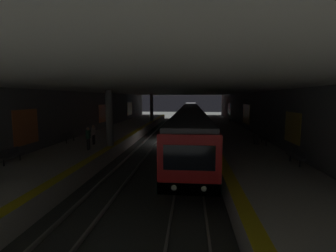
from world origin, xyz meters
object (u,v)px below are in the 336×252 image
object	(u,v)px
bench_right_mid	(69,136)
person_walking_mid	(93,134)
bench_left_near	(297,155)
pillar_far	(152,108)
person_waiting_near	(88,137)
pillar_near	(109,118)
bench_right_near	(10,155)
metro_train	(191,116)
trash_bin	(256,139)
bench_left_mid	(265,138)
bench_left_far	(231,119)

from	to	relation	value
bench_right_mid	person_walking_mid	bearing A→B (deg)	-109.04
bench_left_near	bench_right_mid	xyz separation A→B (m)	(5.79, 17.07, 0.00)
pillar_far	person_waiting_near	bearing A→B (deg)	177.26
pillar_near	bench_right_near	world-z (taller)	pillar_near
metro_train	bench_left_near	size ratio (longest dim) A/B	34.62
pillar_near	trash_bin	xyz separation A→B (m)	(1.82, -12.15, -1.85)
bench_right_near	person_walking_mid	xyz separation A→B (m)	(6.28, -2.63, 0.37)
bench_left_near	pillar_far	bearing A→B (deg)	26.29
pillar_near	bench_right_near	bearing A→B (deg)	144.43
metro_train	pillar_near	bearing A→B (deg)	162.18
pillar_near	bench_left_near	xyz separation A→B (m)	(-4.46, -12.88, -1.75)
bench_right_near	bench_right_mid	size ratio (longest dim) A/B	1.00
bench_right_mid	person_walking_mid	xyz separation A→B (m)	(-0.91, -2.63, 0.37)
bench_left_near	person_walking_mid	size ratio (longest dim) A/B	1.03
pillar_near	bench_left_near	bearing A→B (deg)	-109.11
pillar_near	pillar_far	world-z (taller)	same
bench_right_near	bench_right_mid	world-z (taller)	same
bench_left_mid	bench_right_near	xyz separation A→B (m)	(-7.74, 17.07, 0.00)
pillar_far	metro_train	bearing A→B (deg)	-100.76
metro_train	person_walking_mid	xyz separation A→B (m)	(-19.95, 8.11, -0.09)
bench_right_mid	person_waiting_near	distance (m)	4.32
pillar_near	metro_train	size ratio (longest dim) A/B	0.08
bench_left_near	bench_right_near	distance (m)	17.13
bench_left_mid	bench_right_mid	bearing A→B (deg)	91.86
metro_train	person_waiting_near	bearing A→B (deg)	160.84
bench_left_far	trash_bin	xyz separation A→B (m)	(-18.22, 0.73, -0.10)
pillar_near	person_walking_mid	xyz separation A→B (m)	(0.43, 1.56, -1.38)
pillar_near	bench_left_mid	distance (m)	13.14
person_waiting_near	bench_left_far	bearing A→B (deg)	-32.80
bench_left_near	person_walking_mid	xyz separation A→B (m)	(4.89, 14.44, 0.37)
bench_left_far	bench_right_near	size ratio (longest dim) A/B	1.00
bench_right_near	person_waiting_near	bearing A→B (deg)	-36.35
pillar_far	bench_left_mid	size ratio (longest dim) A/B	2.68
metro_train	bench_right_near	world-z (taller)	metro_train
bench_left_far	person_walking_mid	size ratio (longest dim) A/B	1.03
pillar_far	bench_left_far	distance (m)	13.10
metro_train	bench_left_mid	size ratio (longest dim) A/B	34.62
pillar_near	person_walking_mid	size ratio (longest dim) A/B	2.77
bench_right_mid	bench_left_mid	bearing A→B (deg)	-88.14
metro_train	bench_right_mid	world-z (taller)	metro_train
pillar_far	person_walking_mid	xyz separation A→B (m)	(-21.20, 1.56, -1.38)
bench_left_far	trash_bin	bearing A→B (deg)	177.69
pillar_far	trash_bin	distance (m)	23.30
person_walking_mid	metro_train	bearing A→B (deg)	-22.11
pillar_near	person_waiting_near	distance (m)	2.42
metro_train	pillar_far	bearing A→B (deg)	79.24
pillar_near	person_waiting_near	xyz separation A→B (m)	(-1.68, 1.12, -1.34)
bench_left_mid	bench_left_far	world-z (taller)	same
bench_left_far	pillar_far	bearing A→B (deg)	83.00
metro_train	bench_right_near	distance (m)	28.35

